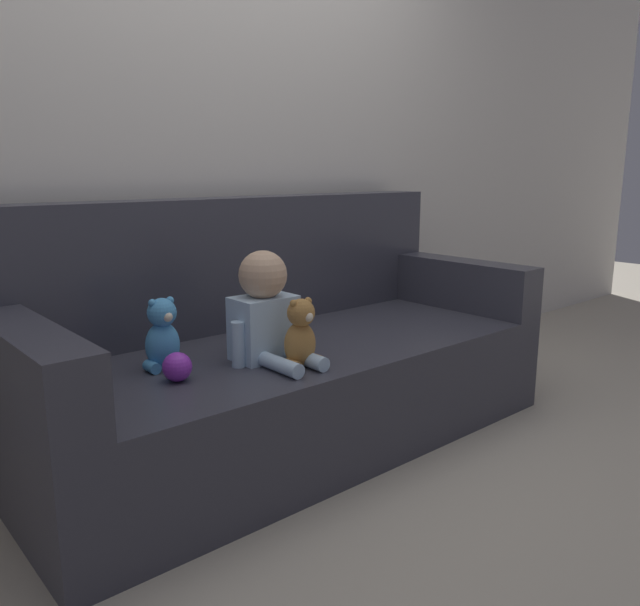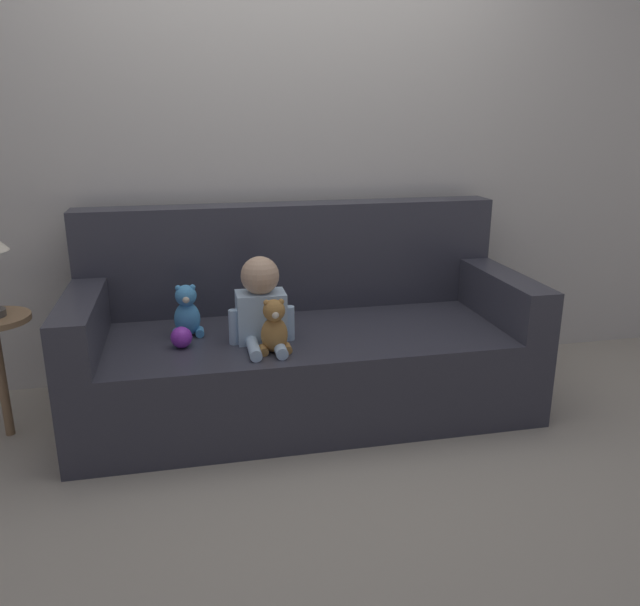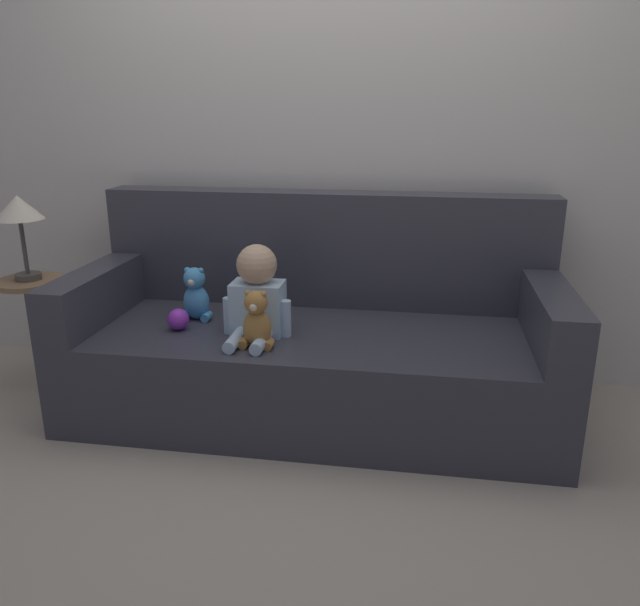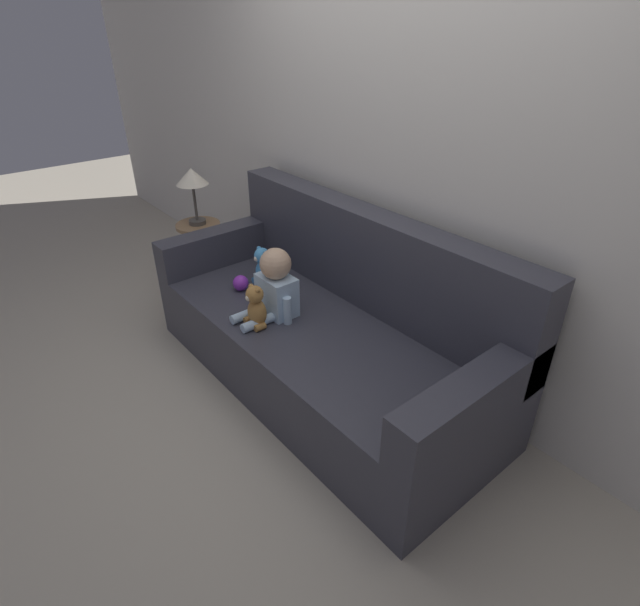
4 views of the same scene
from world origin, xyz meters
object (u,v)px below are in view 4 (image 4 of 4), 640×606
at_px(toy_ball, 241,283).
at_px(side_table, 195,201).
at_px(couch, 328,331).
at_px(person_baby, 275,286).
at_px(teddy_bear_brown, 256,307).
at_px(plush_toy_side, 263,268).

bearing_deg(toy_ball, side_table, 169.95).
relative_size(couch, person_baby, 5.52).
relative_size(couch, teddy_bear_brown, 8.95).
xyz_separation_m(toy_ball, side_table, (-0.80, 0.14, 0.28)).
bearing_deg(couch, teddy_bear_brown, -117.82).
bearing_deg(teddy_bear_brown, couch, 62.18).
bearing_deg(teddy_bear_brown, side_table, 166.62).
bearing_deg(side_table, plush_toy_side, 0.57).
bearing_deg(couch, side_table, -177.36).
xyz_separation_m(couch, toy_ball, (-0.58, -0.20, 0.14)).
height_order(person_baby, plush_toy_side, person_baby).
xyz_separation_m(person_baby, teddy_bear_brown, (0.04, -0.15, -0.06)).
bearing_deg(side_table, person_baby, -6.63).
bearing_deg(side_table, toy_ball, -10.05).
relative_size(plush_toy_side, toy_ball, 2.59).
bearing_deg(couch, plush_toy_side, -174.26).
distance_m(teddy_bear_brown, plush_toy_side, 0.47).
xyz_separation_m(couch, teddy_bear_brown, (-0.18, -0.35, 0.20)).
xyz_separation_m(plush_toy_side, toy_ball, (-0.03, -0.15, -0.07)).
distance_m(plush_toy_side, side_table, 0.85).
bearing_deg(plush_toy_side, person_baby, -23.41).
bearing_deg(toy_ball, couch, 19.48).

